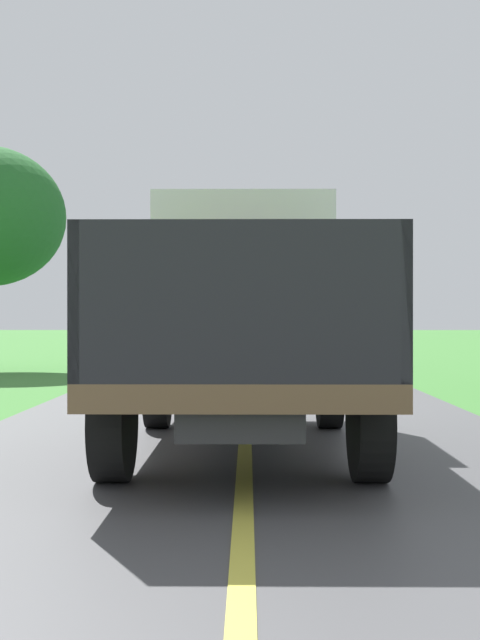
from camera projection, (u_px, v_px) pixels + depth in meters
name	position (u px, v px, depth m)	size (l,w,h in m)	color
banana_truck_near	(241.00, 314.00, 9.36)	(2.38, 5.82, 2.80)	#2D2D30
banana_truck_far	(252.00, 317.00, 25.13)	(2.38, 5.82, 2.80)	#2D2D30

